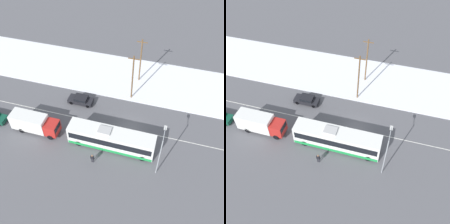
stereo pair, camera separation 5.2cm
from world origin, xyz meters
The scene contains 10 objects.
ground_plane centered at (0.00, 0.00, 0.00)m, with size 120.00×120.00×0.00m, color #56565B.
snow_lot centered at (0.00, 12.22, 0.06)m, with size 80.00×12.19×0.12m.
lane_marking_center centered at (0.00, 0.00, 0.00)m, with size 60.00×0.12×0.00m.
city_bus centered at (-1.87, -3.86, 1.70)m, with size 12.48×2.57×3.48m.
box_truck centered at (-13.88, -4.12, 1.69)m, with size 7.37×2.30×3.04m.
sedan_car centered at (-9.33, 3.44, 0.76)m, with size 4.20×1.80×1.38m.
pedestrian_at_stop centered at (-3.60, -7.16, 1.01)m, with size 0.59×0.26×1.64m.
streetlamp centered at (5.15, -5.90, 4.52)m, with size 0.36×2.63×7.12m.
utility_pole_roadside centered at (-1.42, 7.03, 4.49)m, with size 1.80×0.24×8.59m.
utility_pole_snowlot centered at (-1.14, 12.04, 4.47)m, with size 1.80×0.24×8.56m.
Camera 2 is at (4.60, -25.65, 31.47)m, focal length 42.00 mm.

